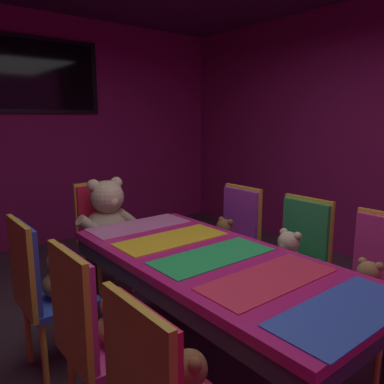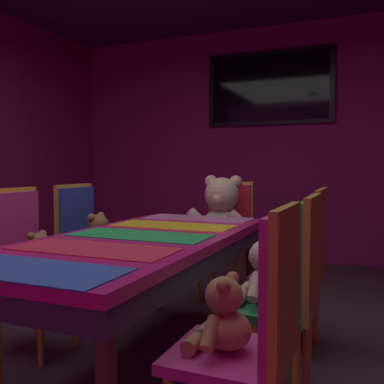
# 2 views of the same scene
# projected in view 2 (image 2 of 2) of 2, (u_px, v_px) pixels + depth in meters

# --- Properties ---
(ground_plane) EXTENTS (7.90, 7.90, 0.00)m
(ground_plane) POSITION_uv_depth(u_px,v_px,m) (141.00, 368.00, 2.42)
(ground_plane) COLOR #3F2D38
(wall_back) EXTENTS (5.20, 0.12, 2.80)m
(wall_back) POSITION_uv_depth(u_px,v_px,m) (270.00, 143.00, 5.28)
(wall_back) COLOR #8C1959
(wall_back) RESTS_ON ground_plane
(banquet_table) EXTENTS (0.90, 2.02, 0.75)m
(banquet_table) POSITION_uv_depth(u_px,v_px,m) (140.00, 252.00, 2.38)
(banquet_table) COLOR #C61E72
(banquet_table) RESTS_ON ground_plane
(chair_left_1) EXTENTS (0.42, 0.41, 0.98)m
(chair_left_1) POSITION_uv_depth(u_px,v_px,m) (21.00, 252.00, 2.67)
(chair_left_1) COLOR #CC338C
(chair_left_1) RESTS_ON ground_plane
(teddy_left_1) EXTENTS (0.22, 0.29, 0.27)m
(teddy_left_1) POSITION_uv_depth(u_px,v_px,m) (40.00, 257.00, 2.62)
(teddy_left_1) COLOR olive
(teddy_left_1) RESTS_ON chair_left_1
(chair_left_2) EXTENTS (0.42, 0.41, 0.98)m
(chair_left_2) POSITION_uv_depth(u_px,v_px,m) (83.00, 236.00, 3.28)
(chair_left_2) COLOR #2D47B2
(chair_left_2) RESTS_ON ground_plane
(teddy_left_2) EXTENTS (0.26, 0.33, 0.32)m
(teddy_left_2) POSITION_uv_depth(u_px,v_px,m) (99.00, 237.00, 3.23)
(teddy_left_2) COLOR olive
(teddy_left_2) RESTS_ON chair_left_2
(chair_right_0) EXTENTS (0.42, 0.41, 0.98)m
(chair_right_0) POSITION_uv_depth(u_px,v_px,m) (262.00, 318.00, 1.50)
(chair_right_0) COLOR #CC338C
(chair_right_0) RESTS_ON ground_plane
(teddy_right_0) EXTENTS (0.22, 0.29, 0.27)m
(teddy_right_0) POSITION_uv_depth(u_px,v_px,m) (223.00, 318.00, 1.56)
(teddy_right_0) COLOR #9E7247
(teddy_right_0) RESTS_ON chair_right_0
(chair_right_1) EXTENTS (0.42, 0.41, 0.98)m
(chair_right_1) POSITION_uv_depth(u_px,v_px,m) (295.00, 278.00, 2.04)
(chair_right_1) COLOR #268C4C
(chair_right_1) RESTS_ON ground_plane
(teddy_right_1) EXTENTS (0.26, 0.34, 0.32)m
(teddy_right_1) POSITION_uv_depth(u_px,v_px,m) (264.00, 276.00, 2.09)
(teddy_right_1) COLOR beige
(teddy_right_1) RESTS_ON chair_right_1
(chair_right_2) EXTENTS (0.42, 0.41, 0.98)m
(chair_right_2) POSITION_uv_depth(u_px,v_px,m) (307.00, 253.00, 2.63)
(chair_right_2) COLOR purple
(chair_right_2) RESTS_ON ground_plane
(teddy_right_2) EXTENTS (0.23, 0.30, 0.28)m
(teddy_right_2) POSITION_uv_depth(u_px,v_px,m) (283.00, 254.00, 2.69)
(teddy_right_2) COLOR brown
(teddy_right_2) RESTS_ON chair_right_2
(throne_chair) EXTENTS (0.41, 0.42, 0.98)m
(throne_chair) POSITION_uv_depth(u_px,v_px,m) (228.00, 226.00, 3.80)
(throne_chair) COLOR red
(throne_chair) RESTS_ON ground_plane
(king_teddy_bear) EXTENTS (0.62, 0.48, 0.58)m
(king_teddy_bear) POSITION_uv_depth(u_px,v_px,m) (222.00, 216.00, 3.65)
(king_teddy_bear) COLOR beige
(king_teddy_bear) RESTS_ON throne_chair
(wall_tv) EXTENTS (1.50, 0.06, 0.87)m
(wall_tv) POSITION_uv_depth(u_px,v_px,m) (269.00, 88.00, 5.16)
(wall_tv) COLOR black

